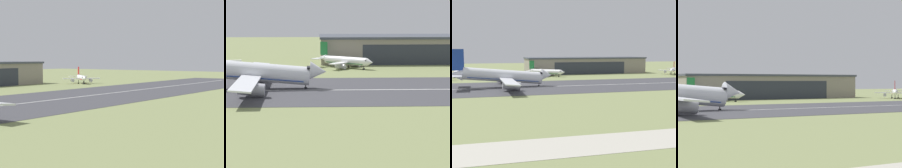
% 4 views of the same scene
% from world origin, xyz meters
% --- Properties ---
extents(ground_plane, '(601.00, 601.00, 0.00)m').
position_xyz_m(ground_plane, '(0.00, 54.59, 0.00)').
color(ground_plane, '#7A8451').
extents(runway_strip, '(361.00, 49.19, 0.06)m').
position_xyz_m(runway_strip, '(0.00, 109.17, 0.03)').
color(runway_strip, '#3D3D42').
rests_on(runway_strip, ground_plane).
extents(runway_centreline, '(324.90, 0.70, 0.01)m').
position_xyz_m(runway_centreline, '(0.00, 109.17, 0.07)').
color(runway_centreline, silver).
rests_on(runway_centreline, runway_strip).
extents(hangar_building, '(82.38, 23.96, 10.99)m').
position_xyz_m(hangar_building, '(39.82, 181.61, 5.51)').
color(hangar_building, gray).
rests_on(hangar_building, ground_plane).
extents(airplane_parked_centre, '(17.78, 18.17, 8.18)m').
position_xyz_m(airplane_parked_centre, '(91.90, 154.92, 2.90)').
color(airplane_parked_centre, white).
rests_on(airplane_parked_centre, ground_plane).
extents(airplane_parked_east, '(23.64, 20.95, 9.41)m').
position_xyz_m(airplane_parked_east, '(8.13, 161.29, 2.71)').
color(airplane_parked_east, white).
rests_on(airplane_parked_east, ground_plane).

